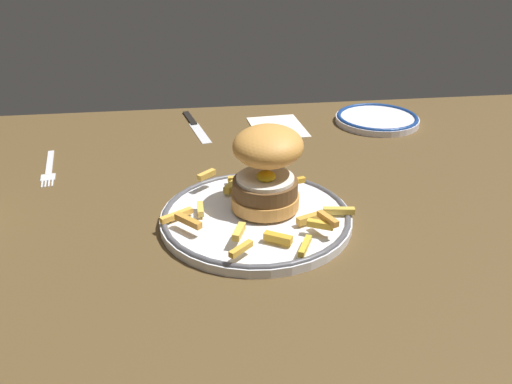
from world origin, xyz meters
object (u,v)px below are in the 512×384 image
at_px(napkin, 278,127).
at_px(burger, 267,167).
at_px(dinner_plate, 256,217).
at_px(knife, 194,123).
at_px(fork, 49,168).
at_px(side_plate, 377,119).

bearing_deg(napkin, burger, -102.25).
bearing_deg(burger, napkin, 77.75).
distance_m(dinner_plate, knife, 0.40).
height_order(dinner_plate, knife, dinner_plate).
xyz_separation_m(burger, fork, (-0.33, 0.19, -0.07)).
xyz_separation_m(burger, knife, (-0.09, 0.37, -0.07)).
relative_size(dinner_plate, side_plate, 1.57).
xyz_separation_m(side_plate, fork, (-0.60, -0.14, -0.01)).
distance_m(fork, napkin, 0.43).
bearing_deg(knife, burger, -76.42).
distance_m(burger, fork, 0.39).
relative_size(burger, napkin, 1.02).
bearing_deg(dinner_plate, burger, 51.77).
xyz_separation_m(side_plate, knife, (-0.36, 0.04, -0.01)).
relative_size(dinner_plate, fork, 1.78).
distance_m(dinner_plate, side_plate, 0.46).
distance_m(fork, knife, 0.30).
bearing_deg(side_plate, dinner_plate, -129.28).
bearing_deg(fork, napkin, 19.29).
relative_size(side_plate, knife, 0.91).
bearing_deg(side_plate, knife, 174.21).
bearing_deg(dinner_plate, napkin, 75.82).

